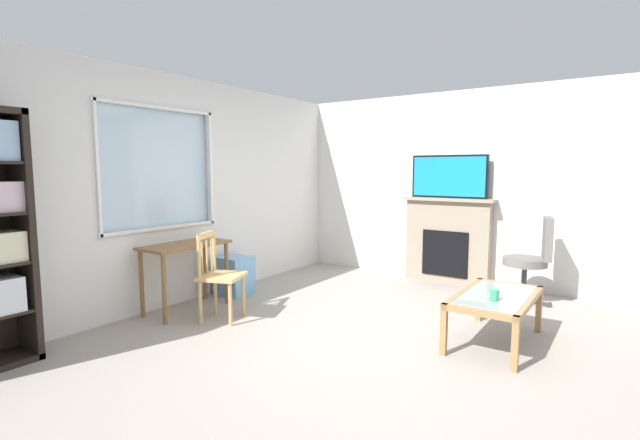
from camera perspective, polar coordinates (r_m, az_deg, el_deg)
ground at (r=4.10m, az=5.66°, el=-15.73°), size 6.52×5.92×0.02m
wall_back_with_window at (r=5.45m, az=-17.35°, el=3.19°), size 5.52×0.15×2.57m
wall_right at (r=6.42m, az=18.05°, el=3.86°), size 0.12×5.12×2.57m
desk_under_window at (r=5.12m, az=-16.53°, el=-4.21°), size 0.94×0.47×0.74m
wooden_chair at (r=4.77m, az=-12.61°, el=-6.72°), size 0.54×0.53×0.90m
plastic_drawer_unit at (r=5.74m, az=-10.75°, el=-6.82°), size 0.35×0.40×0.47m
fireplace at (r=6.40m, az=15.70°, el=-2.43°), size 0.26×1.23×1.15m
tv at (r=6.32m, az=15.88°, el=5.27°), size 0.06×1.02×0.57m
office_chair at (r=5.72m, az=25.21°, el=-4.07°), size 0.58×0.57×1.00m
coffee_table at (r=4.35m, az=21.14°, el=-9.49°), size 1.10×0.60×0.44m
sippy_cup at (r=4.14m, az=21.03°, el=-8.76°), size 0.07×0.07×0.09m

